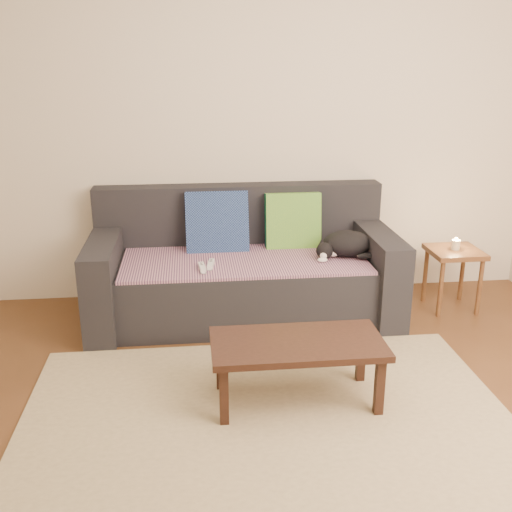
% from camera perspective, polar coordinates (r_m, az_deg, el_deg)
% --- Properties ---
extents(ground, '(4.50, 4.50, 0.00)m').
position_cam_1_polar(ground, '(2.99, 1.66, -17.53)').
color(ground, brown).
rests_on(ground, ground).
extents(back_wall, '(4.50, 0.04, 2.60)m').
position_cam_1_polar(back_wall, '(4.43, -1.83, 12.52)').
color(back_wall, beige).
rests_on(back_wall, ground).
extents(sofa, '(2.10, 0.94, 0.87)m').
position_cam_1_polar(sofa, '(4.23, -1.23, -1.54)').
color(sofa, '#232328').
rests_on(sofa, ground).
extents(throw_blanket, '(1.66, 0.74, 0.02)m').
position_cam_1_polar(throw_blanket, '(4.11, -1.12, -0.39)').
color(throw_blanket, '#3D2648').
rests_on(throw_blanket, sofa).
extents(cushion_navy, '(0.44, 0.22, 0.46)m').
position_cam_1_polar(cushion_navy, '(4.29, -3.73, 3.17)').
color(cushion_navy, '#11214A').
rests_on(cushion_navy, throw_blanket).
extents(cushion_green, '(0.40, 0.15, 0.41)m').
position_cam_1_polar(cushion_green, '(4.34, 3.53, 3.38)').
color(cushion_green, '#0D5939').
rests_on(cushion_green, throw_blanket).
extents(cat, '(0.44, 0.33, 0.18)m').
position_cam_1_polar(cat, '(4.18, 8.50, 1.10)').
color(cat, black).
rests_on(cat, throw_blanket).
extents(wii_remote_a, '(0.05, 0.15, 0.03)m').
position_cam_1_polar(wii_remote_a, '(3.90, -5.16, -1.10)').
color(wii_remote_a, white).
rests_on(wii_remote_a, throw_blanket).
extents(wii_remote_b, '(0.06, 0.15, 0.03)m').
position_cam_1_polar(wii_remote_b, '(3.96, -4.32, -0.78)').
color(wii_remote_b, white).
rests_on(wii_remote_b, throw_blanket).
extents(side_table, '(0.36, 0.36, 0.45)m').
position_cam_1_polar(side_table, '(4.53, 18.34, -0.35)').
color(side_table, brown).
rests_on(side_table, ground).
extents(candle, '(0.06, 0.06, 0.09)m').
position_cam_1_polar(candle, '(4.49, 18.48, 1.05)').
color(candle, beige).
rests_on(candle, side_table).
extents(rug, '(2.50, 1.80, 0.01)m').
position_cam_1_polar(rug, '(3.10, 1.27, -15.83)').
color(rug, tan).
rests_on(rug, ground).
extents(coffee_table, '(0.90, 0.45, 0.36)m').
position_cam_1_polar(coffee_table, '(3.15, 3.97, -8.81)').
color(coffee_table, '#321B13').
rests_on(coffee_table, rug).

